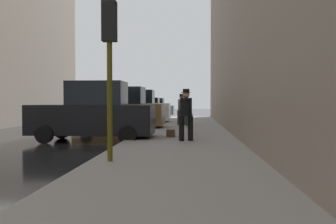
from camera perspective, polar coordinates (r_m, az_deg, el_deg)
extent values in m
plane|color=black|center=(14.40, -22.64, -4.49)|extent=(120.00, 120.00, 0.00)
cube|color=gray|center=(12.92, 2.06, -4.71)|extent=(4.00, 40.00, 0.15)
cube|color=black|center=(14.41, -11.47, -1.11)|extent=(4.60, 1.85, 1.10)
cube|color=black|center=(14.35, -10.72, 2.79)|extent=(2.07, 1.57, 0.90)
cylinder|color=black|center=(15.76, -15.85, -2.73)|extent=(0.64, 0.22, 0.64)
cylinder|color=black|center=(14.04, -18.34, -3.28)|extent=(0.64, 0.22, 0.64)
cylinder|color=black|center=(15.04, -5.03, -2.88)|extent=(0.64, 0.22, 0.64)
cylinder|color=black|center=(13.23, -6.21, -3.51)|extent=(0.64, 0.22, 0.64)
cube|color=brown|center=(19.74, -7.33, -0.35)|extent=(4.67, 2.02, 1.10)
cube|color=black|center=(19.69, -6.78, 2.49)|extent=(2.13, 1.65, 0.90)
cylinder|color=black|center=(21.04, -10.72, -1.61)|extent=(0.65, 0.25, 0.64)
cylinder|color=black|center=(19.29, -12.28, -1.91)|extent=(0.65, 0.25, 0.64)
cylinder|color=black|center=(20.39, -2.64, -1.69)|extent=(0.65, 0.25, 0.64)
cylinder|color=black|center=(18.58, -3.48, -2.01)|extent=(0.65, 0.25, 0.64)
cube|color=silver|center=(24.87, -5.06, 0.07)|extent=(4.61, 1.85, 1.10)
cube|color=black|center=(24.83, -4.61, 2.33)|extent=(2.07, 1.57, 0.90)
cylinder|color=black|center=(26.06, -8.00, -0.97)|extent=(0.64, 0.22, 0.64)
cylinder|color=black|center=(24.26, -8.88, -1.17)|extent=(0.64, 0.22, 0.64)
cylinder|color=black|center=(25.62, -1.44, -1.00)|extent=(0.64, 0.22, 0.64)
cylinder|color=black|center=(23.79, -1.84, -1.21)|extent=(0.64, 0.22, 0.64)
cube|color=#193828|center=(29.84, -3.61, 0.08)|extent=(4.21, 1.86, 0.84)
cube|color=black|center=(29.80, -3.23, 1.52)|extent=(1.90, 1.57, 0.70)
cylinder|color=black|center=(30.96, -5.90, -0.55)|extent=(0.64, 0.22, 0.64)
cylinder|color=black|center=(29.15, -6.51, -0.69)|extent=(0.64, 0.22, 0.64)
cylinder|color=black|center=(30.62, -0.85, -0.57)|extent=(0.64, 0.22, 0.64)
cylinder|color=black|center=(28.79, -1.15, -0.71)|extent=(0.64, 0.22, 0.64)
cube|color=slate|center=(34.91, -2.56, 0.31)|extent=(4.25, 1.95, 0.84)
cube|color=black|center=(34.87, -2.24, 1.55)|extent=(1.93, 1.61, 0.70)
cylinder|color=black|center=(36.03, -4.52, -0.24)|extent=(0.65, 0.24, 0.64)
cylinder|color=black|center=(34.22, -5.03, -0.34)|extent=(0.65, 0.24, 0.64)
cylinder|color=black|center=(35.68, -0.19, -0.25)|extent=(0.65, 0.24, 0.64)
cylinder|color=black|center=(33.85, -0.47, -0.35)|extent=(0.65, 0.24, 0.64)
cylinder|color=red|center=(19.03, -2.12, -1.61)|extent=(0.22, 0.22, 0.55)
sphere|color=red|center=(19.02, -2.12, -0.61)|extent=(0.20, 0.20, 0.20)
cylinder|color=red|center=(19.05, -2.60, -1.52)|extent=(0.10, 0.09, 0.09)
cylinder|color=red|center=(19.01, -1.64, -1.53)|extent=(0.10, 0.09, 0.09)
cylinder|color=#514C0F|center=(8.55, -8.89, 4.60)|extent=(0.12, 0.12, 3.60)
cube|color=black|center=(8.72, -8.93, 13.49)|extent=(0.32, 0.24, 0.90)
sphere|color=red|center=(8.91, -8.75, 15.08)|extent=(0.14, 0.14, 0.14)
sphere|color=yellow|center=(8.85, -8.74, 13.32)|extent=(0.14, 0.14, 0.14)
sphere|color=green|center=(8.80, -8.73, 11.53)|extent=(0.14, 0.14, 0.14)
cylinder|color=#333338|center=(21.58, 1.66, -0.82)|extent=(0.21, 0.21, 0.85)
cylinder|color=#333338|center=(21.52, 2.49, -0.83)|extent=(0.21, 0.21, 0.85)
cylinder|color=#4C5156|center=(21.53, 2.08, 1.13)|extent=(0.46, 0.46, 0.62)
sphere|color=#997051|center=(21.53, 2.08, 2.27)|extent=(0.24, 0.24, 0.24)
cylinder|color=black|center=(21.53, 2.08, 2.47)|extent=(0.34, 0.34, 0.02)
cylinder|color=black|center=(21.53, 2.08, 2.62)|extent=(0.23, 0.23, 0.11)
cylinder|color=black|center=(12.87, 3.45, -2.51)|extent=(0.22, 0.22, 0.85)
cylinder|color=black|center=(12.78, 2.07, -2.53)|extent=(0.22, 0.22, 0.85)
cylinder|color=black|center=(12.79, 2.77, 0.77)|extent=(0.50, 0.50, 0.62)
sphere|color=tan|center=(12.79, 2.77, 2.69)|extent=(0.24, 0.24, 0.24)
cylinder|color=black|center=(12.80, 2.77, 3.01)|extent=(0.34, 0.34, 0.02)
cylinder|color=black|center=(12.80, 2.77, 3.28)|extent=(0.23, 0.23, 0.11)
cylinder|color=#728CB2|center=(15.34, 2.17, -1.83)|extent=(0.20, 0.20, 0.85)
cylinder|color=#728CB2|center=(15.37, 3.35, -1.83)|extent=(0.20, 0.20, 0.85)
cylinder|color=black|center=(15.33, 2.76, 0.91)|extent=(0.44, 0.44, 0.62)
sphere|color=tan|center=(15.33, 2.77, 2.52)|extent=(0.24, 0.24, 0.24)
cube|color=black|center=(20.75, 3.20, -1.16)|extent=(0.40, 0.58, 0.68)
cylinder|color=#333333|center=(20.73, 3.21, 0.28)|extent=(0.02, 0.02, 0.36)
cube|color=#472D19|center=(14.30, 0.43, -3.23)|extent=(0.32, 0.44, 0.28)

